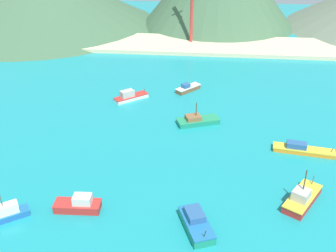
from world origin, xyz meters
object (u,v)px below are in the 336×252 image
Objects in this scene: fishing_boat_0 at (130,96)px; fishing_boat_1 at (196,223)px; fishing_boat_4 at (302,149)px; fishing_boat_5 at (197,120)px; fishing_boat_8 at (79,205)px; fishing_boat_3 at (4,215)px; fishing_boat_9 at (188,88)px; fishing_boat_7 at (302,198)px.

fishing_boat_1 reaches higher than fishing_boat_0.
fishing_boat_0 is 41.20m from fishing_boat_4.
fishing_boat_4 is 21.89m from fishing_boat_5.
fishing_boat_8 is (-0.28, -39.77, 0.08)m from fishing_boat_0.
fishing_boat_1 is 1.15× the size of fishing_boat_8.
fishing_boat_5 reaches higher than fishing_boat_8.
fishing_boat_0 is at bearing 147.39° from fishing_boat_5.
fishing_boat_3 is at bearing -103.60° from fishing_boat_0.
fishing_boat_3 is at bearing -162.46° from fishing_boat_8.
fishing_boat_5 is (-19.80, 9.34, 0.07)m from fishing_boat_4.
fishing_boat_9 is at bearing 73.61° from fishing_boat_8.
fishing_boat_8 reaches higher than fishing_boat_4.
fishing_boat_7 reaches higher than fishing_boat_3.
fishing_boat_8 is at bearing -119.54° from fishing_boat_5.
fishing_boat_5 reaches higher than fishing_boat_9.
fishing_boat_3 is (-27.77, -0.99, -0.06)m from fishing_boat_1.
fishing_boat_8 is at bearing -106.39° from fishing_boat_9.
fishing_boat_7 reaches higher than fishing_boat_8.
fishing_boat_7 is (33.29, -34.80, 0.11)m from fishing_boat_0.
fishing_boat_9 is (-4.02, 48.55, -0.23)m from fishing_boat_1.
fishing_boat_4 is 1.71× the size of fishing_boat_9.
fishing_boat_8 is (-36.42, -19.98, 0.30)m from fishing_boat_4.
fishing_boat_8 is (-17.65, 2.21, 0.00)m from fishing_boat_1.
fishing_boat_0 is at bearing -153.79° from fishing_boat_9.
fishing_boat_8 is at bearing -90.40° from fishing_boat_0.
fishing_boat_4 is (46.53, 23.18, -0.23)m from fishing_boat_3.
fishing_boat_7 is 1.36× the size of fishing_boat_9.
fishing_boat_5 is at bearing 124.85° from fishing_boat_7.
fishing_boat_0 reaches higher than fishing_boat_4.
fishing_boat_5 is at bearing 154.74° from fishing_boat_4.
fishing_boat_4 is 1.20× the size of fishing_boat_5.
fishing_boat_5 is (26.73, 32.52, -0.16)m from fishing_boat_3.
fishing_boat_1 is at bearing -85.26° from fishing_boat_9.
fishing_boat_0 is 44.21m from fishing_boat_3.
fishing_boat_3 reaches higher than fishing_boat_9.
fishing_boat_4 is at bearing 28.75° from fishing_boat_8.
fishing_boat_7 reaches higher than fishing_boat_4.
fishing_boat_8 is (-16.62, -29.32, 0.22)m from fishing_boat_5.
fishing_boat_0 is 0.85× the size of fishing_boat_5.
fishing_boat_1 is 17.46m from fishing_boat_7.
fishing_boat_4 is at bearing -28.71° from fishing_boat_0.
fishing_boat_0 is at bearing 133.73° from fishing_boat_7.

